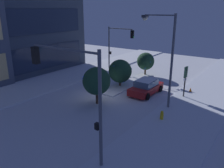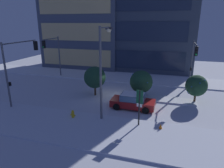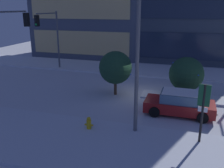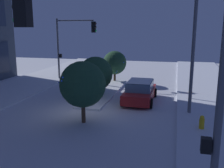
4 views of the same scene
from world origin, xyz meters
name	(u,v)px [view 3 (image 3 of 4)]	position (x,y,z in m)	size (l,w,h in m)	color
ground	(131,94)	(0.00, 0.00, 0.00)	(52.00, 52.00, 0.00)	silver
curb_strip_near	(96,145)	(0.00, -7.92, 0.07)	(52.00, 5.20, 0.14)	silver
curb_strip_far	(148,70)	(0.00, 7.92, 0.07)	(52.00, 5.20, 0.14)	silver
median_strip	(204,100)	(5.30, 0.23, 0.07)	(9.00, 1.80, 0.14)	silver
car_near	(179,103)	(3.67, -2.76, 0.71)	(4.37, 2.12, 1.49)	maroon
traffic_light_corner_far_left	(50,31)	(-9.45, 4.55, 4.23)	(0.32, 4.03, 6.09)	#565960
traffic_light_corner_near_left	(2,40)	(-7.86, -4.18, 4.41)	(0.32, 5.15, 6.38)	#565960
street_lamp_arched	(140,36)	(1.53, -5.26, 5.10)	(0.56, 2.88, 7.85)	#565960
fire_hydrant	(89,124)	(-0.91, -6.52, 0.40)	(0.48, 0.26, 0.82)	gold
parking_info_sign	(203,107)	(4.81, -6.23, 1.98)	(0.55, 0.17, 3.09)	black
decorated_tree_left_of_median	(115,68)	(-1.20, -0.37, 2.13)	(2.48, 2.50, 3.38)	#473323
decorated_tree_right_of_median	(186,74)	(3.94, 0.57, 1.78)	(2.52, 2.53, 3.04)	#473323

